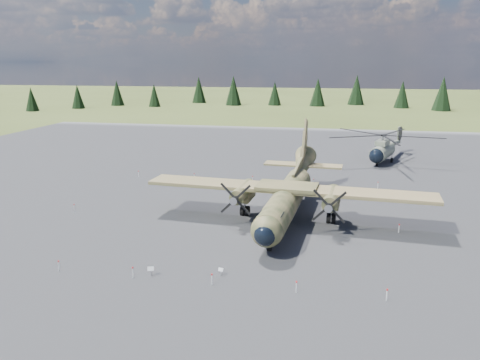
# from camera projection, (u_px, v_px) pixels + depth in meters

# --- Properties ---
(ground) EXTENTS (500.00, 500.00, 0.00)m
(ground) POSITION_uv_depth(u_px,v_px,m) (226.00, 222.00, 46.61)
(ground) COLOR #4F5C28
(ground) RESTS_ON ground
(apron) EXTENTS (120.00, 120.00, 0.04)m
(apron) POSITION_uv_depth(u_px,v_px,m) (244.00, 195.00, 56.13)
(apron) COLOR #5C5D61
(apron) RESTS_ON ground
(transport_plane) EXTENTS (28.48, 25.82, 9.38)m
(transport_plane) POSITION_uv_depth(u_px,v_px,m) (288.00, 192.00, 47.12)
(transport_plane) COLOR #353D21
(transport_plane) RESTS_ON ground
(helicopter_near) EXTENTS (23.13, 23.13, 4.60)m
(helicopter_near) POSITION_uv_depth(u_px,v_px,m) (383.00, 143.00, 72.86)
(helicopter_near) COLOR gray
(helicopter_near) RESTS_ON ground
(info_placard_left) EXTENTS (0.50, 0.32, 0.73)m
(info_placard_left) POSITION_uv_depth(u_px,v_px,m) (151.00, 270.00, 34.72)
(info_placard_left) COLOR gray
(info_placard_left) RESTS_ON ground
(info_placard_right) EXTENTS (0.41, 0.25, 0.60)m
(info_placard_right) POSITION_uv_depth(u_px,v_px,m) (221.00, 270.00, 34.78)
(info_placard_right) COLOR gray
(info_placard_right) RESTS_ON ground
(barrier_fence) EXTENTS (33.12, 29.62, 0.85)m
(barrier_fence) POSITION_uv_depth(u_px,v_px,m) (221.00, 217.00, 46.50)
(barrier_fence) COLOR silver
(barrier_fence) RESTS_ON ground
(treeline) EXTENTS (277.30, 286.54, 10.99)m
(treeline) POSITION_uv_depth(u_px,v_px,m) (253.00, 165.00, 50.23)
(treeline) COLOR black
(treeline) RESTS_ON ground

